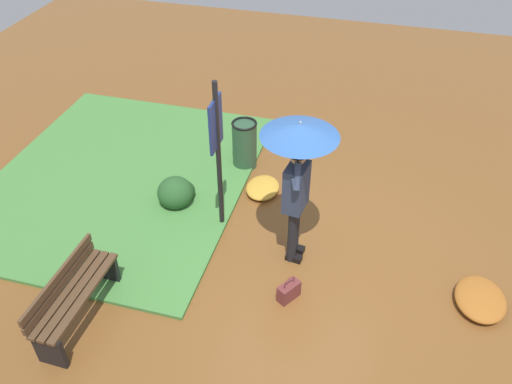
{
  "coord_description": "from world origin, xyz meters",
  "views": [
    {
      "loc": [
        -5.02,
        -0.71,
        5.21
      ],
      "look_at": [
        0.23,
        0.71,
        0.85
      ],
      "focal_mm": 36.97,
      "sensor_mm": 36.0,
      "label": 1
    }
  ],
  "objects_px": {
    "info_sign_post": "(217,141)",
    "trash_bin": "(245,144)",
    "handbag": "(289,291)",
    "park_bench": "(74,296)",
    "person_with_umbrella": "(298,159)"
  },
  "relations": [
    {
      "from": "person_with_umbrella",
      "to": "info_sign_post",
      "type": "height_order",
      "value": "info_sign_post"
    },
    {
      "from": "info_sign_post",
      "to": "handbag",
      "type": "height_order",
      "value": "info_sign_post"
    },
    {
      "from": "person_with_umbrella",
      "to": "trash_bin",
      "type": "xyz_separation_m",
      "value": [
        1.78,
        1.2,
        -1.13
      ]
    },
    {
      "from": "park_bench",
      "to": "trash_bin",
      "type": "relative_size",
      "value": 1.68
    },
    {
      "from": "park_bench",
      "to": "info_sign_post",
      "type": "bearing_deg",
      "value": -28.36
    },
    {
      "from": "handbag",
      "to": "park_bench",
      "type": "xyz_separation_m",
      "value": [
        -0.97,
        2.38,
        0.28
      ]
    },
    {
      "from": "handbag",
      "to": "trash_bin",
      "type": "bearing_deg",
      "value": 26.99
    },
    {
      "from": "handbag",
      "to": "park_bench",
      "type": "distance_m",
      "value": 2.58
    },
    {
      "from": "person_with_umbrella",
      "to": "park_bench",
      "type": "xyz_separation_m",
      "value": [
        -1.81,
        2.25,
        -1.15
      ]
    },
    {
      "from": "person_with_umbrella",
      "to": "handbag",
      "type": "distance_m",
      "value": 1.66
    },
    {
      "from": "person_with_umbrella",
      "to": "trash_bin",
      "type": "distance_m",
      "value": 2.43
    },
    {
      "from": "info_sign_post",
      "to": "trash_bin",
      "type": "distance_m",
      "value": 1.82
    },
    {
      "from": "person_with_umbrella",
      "to": "info_sign_post",
      "type": "xyz_separation_m",
      "value": [
        0.27,
        1.13,
        -0.11
      ]
    },
    {
      "from": "park_bench",
      "to": "trash_bin",
      "type": "bearing_deg",
      "value": -16.28
    },
    {
      "from": "person_with_umbrella",
      "to": "park_bench",
      "type": "distance_m",
      "value": 3.11
    }
  ]
}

